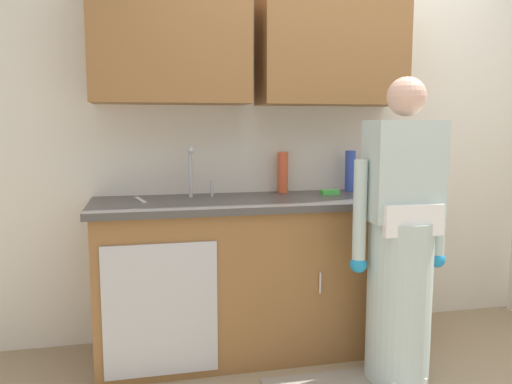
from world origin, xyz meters
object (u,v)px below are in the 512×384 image
object	(u,v)px
sink	(200,203)
person_at_sink	(401,255)
bottle_dish_liquid	(387,172)
knife_on_counter	(140,200)
bottle_water_short	(350,171)
bottle_soap	(283,172)
sponge	(330,192)
cup_by_sink	(418,190)

from	to	relation	value
sink	person_at_sink	xyz separation A→B (m)	(1.00, -0.54, -0.23)
bottle_dish_liquid	knife_on_counter	xyz separation A→B (m)	(-1.61, -0.08, -0.13)
bottle_water_short	bottle_dish_liquid	world-z (taller)	bottle_water_short
person_at_sink	bottle_soap	xyz separation A→B (m)	(-0.44, 0.77, 0.38)
person_at_sink	knife_on_counter	size ratio (longest dim) A/B	6.75
bottle_water_short	sponge	bearing A→B (deg)	-146.65
sink	bottle_dish_liquid	world-z (taller)	sink
bottle_dish_liquid	cup_by_sink	xyz separation A→B (m)	(0.00, -0.38, -0.07)
sink	person_at_sink	bearing A→B (deg)	-28.47
bottle_dish_liquid	cup_by_sink	world-z (taller)	bottle_dish_liquid
person_at_sink	bottle_dish_liquid	size ratio (longest dim) A/B	6.31
bottle_water_short	sponge	size ratio (longest dim) A/B	2.45
bottle_soap	bottle_dish_liquid	distance (m)	0.71
bottle_water_short	cup_by_sink	bearing A→B (deg)	-58.66
person_at_sink	sink	bearing A→B (deg)	151.53
bottle_soap	cup_by_sink	size ratio (longest dim) A/B	2.39
knife_on_counter	bottle_water_short	bearing A→B (deg)	83.23
sink	bottle_water_short	distance (m)	1.05
sink	sponge	world-z (taller)	sink
bottle_dish_liquid	sponge	size ratio (longest dim) A/B	2.34
sink	cup_by_sink	size ratio (longest dim) A/B	4.55
cup_by_sink	sponge	size ratio (longest dim) A/B	1.00
person_at_sink	sponge	size ratio (longest dim) A/B	14.73
knife_on_counter	sponge	xyz separation A→B (m)	(1.17, -0.01, 0.01)
cup_by_sink	sponge	bearing A→B (deg)	146.70
bottle_soap	sponge	distance (m)	0.33
person_at_sink	bottle_water_short	world-z (taller)	person_at_sink
sponge	sink	bearing A→B (deg)	-175.37
sink	bottle_dish_liquid	xyz separation A→B (m)	(1.27, 0.16, 0.14)
person_at_sink	cup_by_sink	world-z (taller)	person_at_sink
person_at_sink	bottle_dish_liquid	xyz separation A→B (m)	(0.27, 0.70, 0.38)
bottle_water_short	cup_by_sink	xyz separation A→B (m)	(0.25, -0.42, -0.08)
person_at_sink	sponge	distance (m)	0.69
sink	knife_on_counter	size ratio (longest dim) A/B	2.08
bottle_dish_liquid	sponge	bearing A→B (deg)	-168.27
person_at_sink	bottle_water_short	bearing A→B (deg)	88.58
sponge	knife_on_counter	bearing A→B (deg)	179.51
bottle_water_short	sponge	distance (m)	0.26
sink	person_at_sink	world-z (taller)	person_at_sink
bottle_dish_liquid	knife_on_counter	world-z (taller)	bottle_dish_liquid
knife_on_counter	sponge	size ratio (longest dim) A/B	2.18
bottle_water_short	cup_by_sink	world-z (taller)	bottle_water_short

